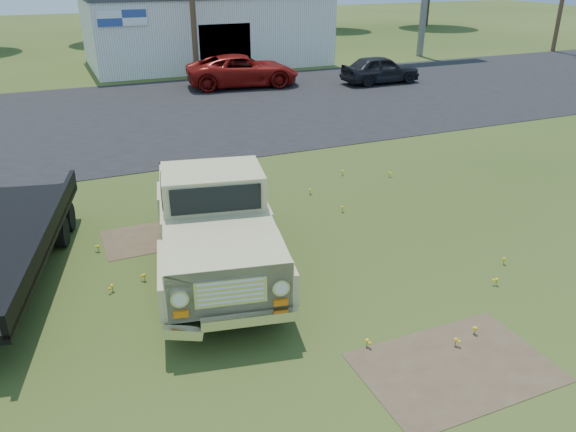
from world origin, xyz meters
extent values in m
plane|color=#2D4415|center=(0.00, 0.00, 0.00)|extent=(140.00, 140.00, 0.00)
cube|color=black|center=(0.00, 15.00, 0.00)|extent=(90.00, 14.00, 0.02)
cube|color=#4E3D29|center=(1.50, -3.00, 0.00)|extent=(3.00, 2.00, 0.01)
cube|color=#4E3D29|center=(-2.00, 3.50, 0.00)|extent=(2.20, 1.60, 0.01)
cube|color=beige|center=(6.00, 27.00, 2.00)|extent=(14.00, 8.00, 4.00)
cube|color=black|center=(6.00, 23.05, 1.60)|extent=(3.00, 0.10, 2.20)
cube|color=white|center=(0.50, 22.95, 3.20)|extent=(2.50, 0.08, 0.80)
cylinder|color=#39271A|center=(2.00, 40.50, 1.89)|extent=(0.56, 0.56, 3.78)
cylinder|color=#39271A|center=(12.00, 39.00, 1.71)|extent=(0.56, 0.56, 3.42)
cylinder|color=#39271A|center=(22.00, 41.50, 1.80)|extent=(0.56, 0.56, 3.60)
cylinder|color=#39271A|center=(32.00, 40.00, 2.07)|extent=(0.56, 0.56, 4.14)
imported|color=maroon|center=(5.64, 19.09, 0.79)|extent=(5.95, 3.35, 1.57)
imported|color=black|center=(12.50, 16.99, 0.71)|extent=(4.18, 1.72, 1.42)
camera|label=1|loc=(-3.72, -8.44, 5.84)|focal=35.00mm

